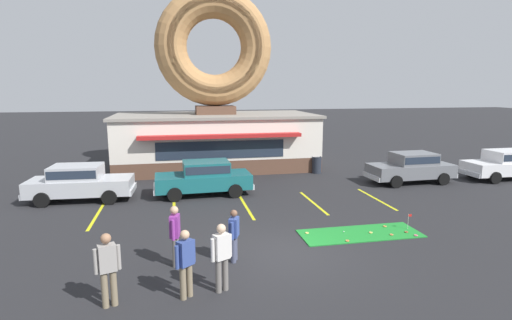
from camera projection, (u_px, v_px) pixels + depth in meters
name	position (u px, v px, depth m)	size (l,w,h in m)	color
ground_plane	(284.00, 253.00, 12.16)	(160.00, 160.00, 0.00)	#232326
donut_shop_building	(215.00, 108.00, 24.82)	(12.30, 6.75, 10.96)	brown
putting_mat	(360.00, 234.00, 13.76)	(4.18, 1.51, 0.03)	#1E842D
mini_donut_near_left	(347.00, 241.00, 13.03)	(0.13, 0.13, 0.04)	#D17F47
mini_donut_near_right	(406.00, 232.00, 13.82)	(0.13, 0.13, 0.04)	brown
mini_donut_mid_left	(371.00, 233.00, 13.77)	(0.13, 0.13, 0.04)	#E5C666
mini_donut_mid_centre	(307.00, 233.00, 13.73)	(0.13, 0.13, 0.04)	#E5C666
mini_donut_mid_right	(391.00, 235.00, 13.57)	(0.13, 0.13, 0.04)	#D17F47
mini_donut_far_left	(385.00, 226.00, 14.39)	(0.13, 0.13, 0.04)	#D17F47
mini_donut_far_centre	(416.00, 235.00, 13.50)	(0.13, 0.13, 0.04)	#D8667F
golf_ball	(344.00, 232.00, 13.85)	(0.04, 0.04, 0.04)	white
putting_flag_pin	(409.00, 218.00, 14.09)	(0.13, 0.01, 0.55)	silver
car_silver	(79.00, 181.00, 17.74)	(4.64, 2.14, 1.60)	#B2B5BA
car_grey	(411.00, 166.00, 21.12)	(4.60, 2.07, 1.60)	slate
car_teal	(204.00, 177.00, 18.69)	(4.62, 2.10, 1.60)	#196066
car_white	(506.00, 163.00, 21.96)	(4.57, 2.01, 1.60)	silver
pedestrian_blue_sweater_man	(222.00, 254.00, 9.73)	(0.54, 0.38, 1.74)	slate
pedestrian_hooded_kid	(186.00, 261.00, 9.43)	(0.49, 0.42, 1.70)	#7F7056
pedestrian_leather_jacket_man	(175.00, 233.00, 11.16)	(0.31, 0.59, 1.75)	slate
pedestrian_clipboard_woman	(234.00, 233.00, 11.46)	(0.36, 0.56, 1.55)	#474C66
pedestrian_beanie_man	(108.00, 266.00, 9.03)	(0.57, 0.35, 1.77)	#7F7056
trash_bin	(317.00, 165.00, 23.57)	(0.57, 0.57, 0.97)	#232833
parking_stripe_far_left	(97.00, 215.00, 15.76)	(0.12, 3.60, 0.01)	yellow
parking_stripe_left	(174.00, 211.00, 16.34)	(0.12, 3.60, 0.01)	yellow
parking_stripe_mid_left	(246.00, 207.00, 16.93)	(0.12, 3.60, 0.01)	yellow
parking_stripe_centre	(313.00, 203.00, 17.52)	(0.12, 3.60, 0.01)	yellow
parking_stripe_mid_right	(376.00, 199.00, 18.10)	(0.12, 3.60, 0.01)	yellow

